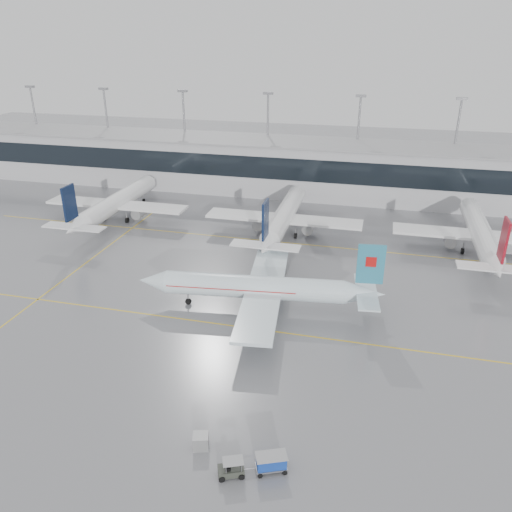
% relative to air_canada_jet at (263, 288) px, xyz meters
% --- Properties ---
extents(ground, '(320.00, 320.00, 0.00)m').
position_rel_air_canada_jet_xyz_m(ground, '(-2.63, -5.26, -3.35)').
color(ground, slate).
rests_on(ground, ground).
extents(taxi_line_main, '(120.00, 0.25, 0.01)m').
position_rel_air_canada_jet_xyz_m(taxi_line_main, '(-2.63, -5.26, -3.34)').
color(taxi_line_main, gold).
rests_on(taxi_line_main, ground).
extents(taxi_line_north, '(120.00, 0.25, 0.01)m').
position_rel_air_canada_jet_xyz_m(taxi_line_north, '(-2.63, 24.74, -3.34)').
color(taxi_line_north, gold).
rests_on(taxi_line_north, ground).
extents(taxi_line_cross, '(0.25, 60.00, 0.01)m').
position_rel_air_canada_jet_xyz_m(taxi_line_cross, '(-32.63, 9.74, -3.34)').
color(taxi_line_cross, gold).
rests_on(taxi_line_cross, ground).
extents(terminal, '(180.00, 15.00, 12.00)m').
position_rel_air_canada_jet_xyz_m(terminal, '(-2.63, 56.74, 2.65)').
color(terminal, '#AAAAAE').
rests_on(terminal, ground).
extents(terminal_glass, '(180.00, 0.20, 5.00)m').
position_rel_air_canada_jet_xyz_m(terminal_glass, '(-2.63, 49.19, 4.15)').
color(terminal_glass, black).
rests_on(terminal_glass, ground).
extents(terminal_roof, '(182.00, 16.00, 0.40)m').
position_rel_air_canada_jet_xyz_m(terminal_roof, '(-2.63, 56.74, 8.85)').
color(terminal_roof, gray).
rests_on(terminal_roof, ground).
extents(light_masts, '(156.40, 1.00, 22.60)m').
position_rel_air_canada_jet_xyz_m(light_masts, '(-2.63, 62.74, 10.00)').
color(light_masts, gray).
rests_on(light_masts, ground).
extents(air_canada_jet, '(34.59, 27.31, 10.64)m').
position_rel_air_canada_jet_xyz_m(air_canada_jet, '(0.00, 0.00, 0.00)').
color(air_canada_jet, silver).
rests_on(air_canada_jet, ground).
extents(parked_jet_b, '(29.64, 36.96, 11.72)m').
position_rel_air_canada_jet_xyz_m(parked_jet_b, '(-37.63, 28.42, 0.37)').
color(parked_jet_b, white).
rests_on(parked_jet_b, ground).
extents(parked_jet_c, '(29.64, 36.96, 11.72)m').
position_rel_air_canada_jet_xyz_m(parked_jet_c, '(-2.63, 28.42, 0.37)').
color(parked_jet_c, white).
rests_on(parked_jet_c, ground).
extents(parked_jet_d, '(29.64, 36.96, 11.72)m').
position_rel_air_canada_jet_xyz_m(parked_jet_d, '(32.37, 28.42, 0.37)').
color(parked_jet_d, white).
rests_on(parked_jet_d, ground).
extents(baggage_tug, '(3.47, 2.21, 1.68)m').
position_rel_air_canada_jet_xyz_m(baggage_tug, '(4.00, -28.84, -2.76)').
color(baggage_tug, '#31342D').
rests_on(baggage_tug, ground).
extents(baggage_cart, '(3.13, 2.47, 1.71)m').
position_rel_air_canada_jet_xyz_m(baggage_cart, '(7.32, -27.44, -2.35)').
color(baggage_cart, gray).
rests_on(baggage_cart, ground).
extents(gse_unit, '(1.79, 1.72, 1.47)m').
position_rel_air_canada_jet_xyz_m(gse_unit, '(0.32, -26.44, -2.61)').
color(gse_unit, gray).
rests_on(gse_unit, ground).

